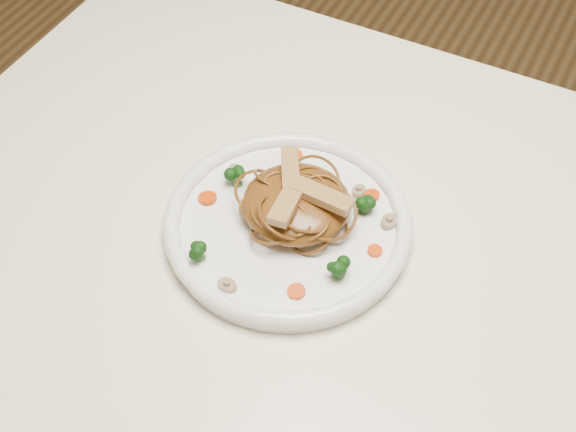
% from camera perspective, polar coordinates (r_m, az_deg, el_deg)
% --- Properties ---
extents(table, '(1.20, 0.80, 0.75)m').
position_cam_1_polar(table, '(1.04, 5.16, -5.98)').
color(table, white).
rests_on(table, ground).
extents(plate, '(0.37, 0.37, 0.02)m').
position_cam_1_polar(plate, '(0.97, 0.00, -0.84)').
color(plate, white).
rests_on(plate, table).
extents(noodle_mound, '(0.17, 0.17, 0.04)m').
position_cam_1_polar(noodle_mound, '(0.96, 0.60, 0.90)').
color(noodle_mound, brown).
rests_on(noodle_mound, plate).
extents(chicken_a, '(0.07, 0.03, 0.01)m').
position_cam_1_polar(chicken_a, '(0.93, 2.45, 1.40)').
color(chicken_a, tan).
rests_on(chicken_a, noodle_mound).
extents(chicken_b, '(0.05, 0.07, 0.01)m').
position_cam_1_polar(chicken_b, '(0.96, 0.17, 3.34)').
color(chicken_b, tan).
rests_on(chicken_b, noodle_mound).
extents(chicken_c, '(0.03, 0.08, 0.01)m').
position_cam_1_polar(chicken_c, '(0.92, 0.00, 1.00)').
color(chicken_c, tan).
rests_on(chicken_c, noodle_mound).
extents(broccoli_0, '(0.03, 0.03, 0.03)m').
position_cam_1_polar(broccoli_0, '(0.97, 5.34, 0.83)').
color(broccoli_0, '#0C370B').
rests_on(broccoli_0, plate).
extents(broccoli_1, '(0.03, 0.03, 0.03)m').
position_cam_1_polar(broccoli_1, '(1.00, -3.65, 2.84)').
color(broccoli_1, '#0C370B').
rests_on(broccoli_1, plate).
extents(broccoli_2, '(0.03, 0.03, 0.03)m').
position_cam_1_polar(broccoli_2, '(0.93, -6.29, -2.36)').
color(broccoli_2, '#0C370B').
rests_on(broccoli_2, plate).
extents(broccoli_3, '(0.03, 0.03, 0.03)m').
position_cam_1_polar(broccoli_3, '(0.91, 3.62, -3.63)').
color(broccoli_3, '#0C370B').
rests_on(broccoli_3, plate).
extents(carrot_0, '(0.02, 0.02, 0.00)m').
position_cam_1_polar(carrot_0, '(1.00, 5.92, 1.48)').
color(carrot_0, '#DC4708').
rests_on(carrot_0, plate).
extents(carrot_1, '(0.03, 0.03, 0.00)m').
position_cam_1_polar(carrot_1, '(0.99, -5.69, 1.28)').
color(carrot_1, '#DC4708').
rests_on(carrot_1, plate).
extents(carrot_2, '(0.02, 0.02, 0.00)m').
position_cam_1_polar(carrot_2, '(0.94, 6.14, -2.45)').
color(carrot_2, '#DC4708').
rests_on(carrot_2, plate).
extents(carrot_3, '(0.03, 0.03, 0.00)m').
position_cam_1_polar(carrot_3, '(1.04, 0.44, 4.30)').
color(carrot_3, '#DC4708').
rests_on(carrot_3, plate).
extents(carrot_4, '(0.02, 0.02, 0.00)m').
position_cam_1_polar(carrot_4, '(0.90, 0.60, -5.33)').
color(carrot_4, '#DC4708').
rests_on(carrot_4, plate).
extents(mushroom_0, '(0.03, 0.03, 0.01)m').
position_cam_1_polar(mushroom_0, '(0.91, -4.30, -4.89)').
color(mushroom_0, gray).
rests_on(mushroom_0, plate).
extents(mushroom_1, '(0.03, 0.03, 0.01)m').
position_cam_1_polar(mushroom_1, '(0.97, 7.12, -0.39)').
color(mushroom_1, gray).
rests_on(mushroom_1, plate).
extents(mushroom_2, '(0.03, 0.03, 0.01)m').
position_cam_1_polar(mushroom_2, '(1.02, -3.66, 3.23)').
color(mushroom_2, gray).
rests_on(mushroom_2, plate).
extents(mushroom_3, '(0.03, 0.03, 0.01)m').
position_cam_1_polar(mushroom_3, '(1.00, 5.01, 1.75)').
color(mushroom_3, gray).
rests_on(mushroom_3, plate).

